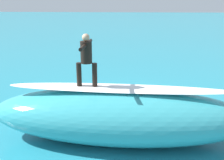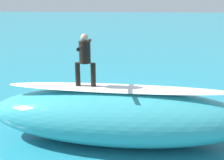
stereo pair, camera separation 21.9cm
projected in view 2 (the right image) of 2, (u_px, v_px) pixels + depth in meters
ground_plane at (131, 107)px, 12.00m from camera, size 120.00×120.00×0.00m
wave_crest at (118, 116)px, 9.02m from camera, size 8.61×2.92×1.83m
wave_foam_lip at (118, 88)px, 8.73m from camera, size 7.26×1.24×0.08m
surfboard_riding at (86, 87)px, 8.84m from camera, size 2.31×0.66×0.09m
surfer_riding at (85, 56)px, 8.54m from camera, size 0.66×1.58×1.67m
surfboard_paddling at (129, 93)px, 13.58m from camera, size 2.26×1.11×0.09m
surfer_paddling at (127, 90)px, 13.50m from camera, size 1.59×0.63×0.29m
foam_patch_near at (178, 97)px, 12.91m from camera, size 0.79×0.98×0.14m
foam_patch_mid at (183, 95)px, 13.24m from camera, size 0.92×1.01×0.12m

